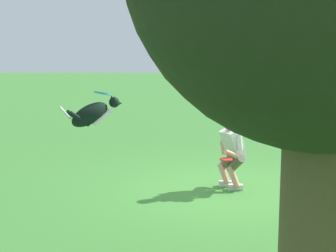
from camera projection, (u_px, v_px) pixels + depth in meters
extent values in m
plane|color=#3D7F33|center=(225.00, 191.00, 9.61)|extent=(60.00, 60.00, 0.00)
cube|color=silver|center=(226.00, 183.00, 9.91)|extent=(0.26, 0.10, 0.10)
cylinder|color=tan|center=(224.00, 174.00, 9.85)|extent=(0.26, 0.32, 0.37)
cylinder|color=brown|center=(227.00, 161.00, 9.83)|extent=(0.35, 0.42, 0.37)
cube|color=silver|center=(236.00, 187.00, 9.67)|extent=(0.26, 0.10, 0.10)
cylinder|color=tan|center=(234.00, 177.00, 9.61)|extent=(0.26, 0.32, 0.37)
cylinder|color=brown|center=(236.00, 164.00, 9.63)|extent=(0.35, 0.42, 0.37)
cube|color=silver|center=(233.00, 144.00, 9.68)|extent=(0.53, 0.51, 0.58)
cylinder|color=silver|center=(226.00, 139.00, 9.83)|extent=(0.15, 0.16, 0.29)
cylinder|color=silver|center=(240.00, 142.00, 9.50)|extent=(0.15, 0.16, 0.29)
cylinder|color=tan|center=(231.00, 154.00, 9.41)|extent=(0.28, 0.22, 0.19)
cylinder|color=tan|center=(223.00, 147.00, 9.85)|extent=(0.15, 0.16, 0.27)
sphere|color=tan|center=(229.00, 124.00, 9.57)|extent=(0.21, 0.21, 0.21)
cylinder|color=red|center=(229.00, 119.00, 9.56)|extent=(0.22, 0.22, 0.07)
cylinder|color=red|center=(225.00, 121.00, 9.51)|extent=(0.12, 0.12, 0.02)
ellipsoid|color=black|center=(90.00, 115.00, 8.54)|extent=(0.75, 0.58, 0.53)
ellipsoid|color=white|center=(100.00, 116.00, 8.62)|extent=(0.15, 0.21, 0.18)
sphere|color=black|center=(114.00, 102.00, 8.69)|extent=(0.17, 0.17, 0.17)
cone|color=black|center=(120.00, 103.00, 8.73)|extent=(0.12, 0.12, 0.09)
cone|color=black|center=(114.00, 98.00, 8.62)|extent=(0.06, 0.06, 0.07)
cone|color=black|center=(112.00, 97.00, 8.72)|extent=(0.06, 0.06, 0.07)
cylinder|color=white|center=(103.00, 117.00, 8.55)|extent=(0.33, 0.21, 0.26)
cylinder|color=white|center=(99.00, 116.00, 8.70)|extent=(0.33, 0.21, 0.26)
cylinder|color=black|center=(80.00, 119.00, 8.38)|extent=(0.33, 0.21, 0.26)
cylinder|color=black|center=(76.00, 117.00, 8.54)|extent=(0.33, 0.21, 0.26)
cylinder|color=white|center=(65.00, 113.00, 8.36)|extent=(0.20, 0.13, 0.23)
cylinder|color=#2A90E0|center=(102.00, 93.00, 8.66)|extent=(0.36, 0.36, 0.09)
cylinder|color=red|center=(226.00, 159.00, 9.34)|extent=(0.30, 0.30, 0.03)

